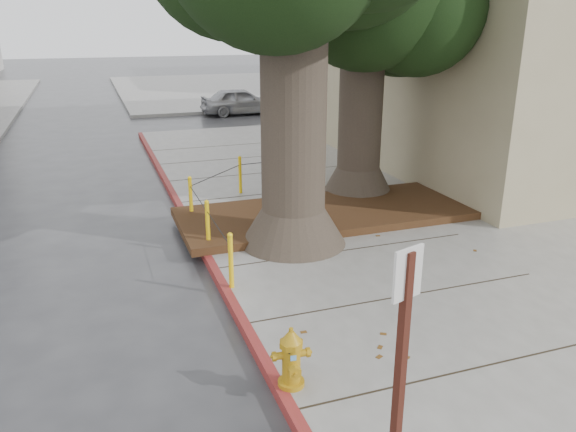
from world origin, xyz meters
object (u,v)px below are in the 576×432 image
(fire_hydrant, at_px, (291,358))
(car_silver, at_px, (240,101))
(signpost, at_px, (398,397))
(car_red, at_px, (414,96))

(fire_hydrant, xyz_separation_m, car_silver, (4.96, 21.04, 0.12))
(fire_hydrant, xyz_separation_m, signpost, (-0.03, -2.35, 1.14))
(fire_hydrant, relative_size, car_silver, 0.20)
(signpost, distance_m, car_red, 26.84)
(fire_hydrant, distance_m, car_red, 24.84)
(fire_hydrant, distance_m, signpost, 2.62)
(car_red, bearing_deg, car_silver, 86.17)
(car_silver, bearing_deg, signpost, 167.22)
(signpost, bearing_deg, fire_hydrant, 71.54)
(fire_hydrant, relative_size, signpost, 0.29)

